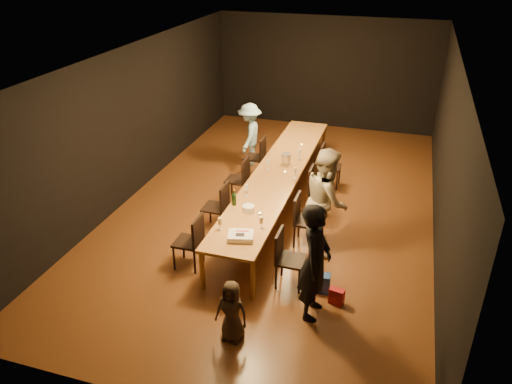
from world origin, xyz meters
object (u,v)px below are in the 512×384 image
(plate_stack, at_px, (249,209))
(champagne_bottle, at_px, (234,197))
(table, at_px, (278,174))
(birthday_cake, at_px, (241,236))
(chair_right_1, at_px, (307,221))
(chair_left_1, at_px, (215,207))
(chair_right_0, at_px, (291,259))
(chair_right_2, at_px, (320,191))
(chair_left_0, at_px, (188,241))
(man_blue, at_px, (250,135))
(chair_left_2, at_px, (237,179))
(ice_bucket, at_px, (286,159))
(woman_tan, at_px, (326,200))
(woman_birthday, at_px, (315,262))
(child, at_px, (232,311))
(chair_right_3, at_px, (331,166))
(chair_left_3, at_px, (255,157))

(plate_stack, bearing_deg, champagne_bottle, 153.39)
(table, distance_m, birthday_cake, 2.50)
(chair_right_1, relative_size, chair_left_1, 1.00)
(chair_right_0, bearing_deg, chair_right_2, 180.00)
(chair_left_0, xyz_separation_m, man_blue, (-0.30, 4.19, 0.27))
(chair_left_2, height_order, ice_bucket, ice_bucket)
(chair_right_2, relative_size, birthday_cake, 2.08)
(chair_right_0, relative_size, woman_tan, 0.51)
(birthday_cake, bearing_deg, chair_left_0, 159.98)
(chair_left_1, distance_m, man_blue, 3.01)
(chair_right_1, bearing_deg, woman_birthday, 14.67)
(chair_left_1, xyz_separation_m, man_blue, (-0.30, 2.99, 0.27))
(chair_left_1, relative_size, champagne_bottle, 3.05)
(table, height_order, woman_birthday, woman_birthday)
(chair_right_2, xyz_separation_m, child, (-0.47, -3.76, -0.01))
(child, distance_m, birthday_cake, 1.35)
(birthday_cake, bearing_deg, man_blue, 91.69)
(chair_right_2, relative_size, plate_stack, 4.64)
(chair_right_3, distance_m, chair_left_3, 1.70)
(chair_right_1, relative_size, woman_birthday, 0.53)
(chair_left_3, distance_m, woman_birthday, 4.69)
(chair_right_2, height_order, woman_tan, woman_tan)
(chair_right_0, distance_m, chair_left_1, 2.08)
(chair_left_2, height_order, woman_tan, woman_tan)
(chair_left_2, relative_size, birthday_cake, 2.08)
(child, bearing_deg, chair_right_2, 85.95)
(chair_right_1, height_order, chair_left_2, same)
(chair_right_0, xyz_separation_m, man_blue, (-2.00, 4.19, 0.27))
(chair_right_3, bearing_deg, child, -5.39)
(woman_birthday, relative_size, ice_bucket, 8.40)
(man_blue, bearing_deg, child, 9.81)
(chair_right_2, xyz_separation_m, birthday_cake, (-0.77, -2.49, 0.33))
(chair_left_3, xyz_separation_m, woman_tan, (2.00, -2.37, 0.45))
(chair_left_0, xyz_separation_m, ice_bucket, (0.90, 2.83, 0.39))
(woman_birthday, bearing_deg, chair_right_2, 9.38)
(chair_right_3, relative_size, chair_left_1, 1.00)
(chair_left_1, bearing_deg, plate_stack, -120.83)
(chair_left_0, xyz_separation_m, child, (1.23, -1.36, -0.01))
(table, xyz_separation_m, plate_stack, (-0.06, -1.67, 0.10))
(chair_left_0, height_order, chair_left_2, same)
(chair_left_0, relative_size, champagne_bottle, 3.05)
(chair_left_2, height_order, plate_stack, chair_left_2)
(chair_right_1, relative_size, chair_left_0, 1.00)
(woman_tan, relative_size, plate_stack, 9.08)
(table, bearing_deg, man_blue, 122.76)
(chair_right_2, bearing_deg, woman_birthday, 8.81)
(chair_left_2, xyz_separation_m, ice_bucket, (0.90, 0.43, 0.39))
(plate_stack, bearing_deg, table, 88.00)
(birthday_cake, relative_size, champagne_bottle, 1.47)
(chair_left_0, height_order, chair_left_1, same)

